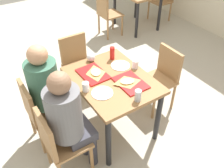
# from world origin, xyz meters

# --- Properties ---
(ground_plane) EXTENTS (10.00, 10.00, 0.02)m
(ground_plane) POSITION_xyz_m (0.00, 0.00, -0.01)
(ground_plane) COLOR #B2AD9E
(main_table) EXTENTS (1.01, 0.78, 0.76)m
(main_table) POSITION_xyz_m (0.00, 0.00, 0.65)
(main_table) COLOR olive
(main_table) RESTS_ON ground_plane
(chair_near_left) EXTENTS (0.40, 0.40, 0.85)m
(chair_near_left) POSITION_xyz_m (-0.25, -0.77, 0.49)
(chair_near_left) COLOR #9E7247
(chair_near_left) RESTS_ON ground_plane
(chair_near_right) EXTENTS (0.40, 0.40, 0.85)m
(chair_near_right) POSITION_xyz_m (0.25, -0.77, 0.49)
(chair_near_right) COLOR #9E7247
(chair_near_right) RESTS_ON ground_plane
(chair_far_side) EXTENTS (0.40, 0.40, 0.85)m
(chair_far_side) POSITION_xyz_m (0.00, 0.77, 0.49)
(chair_far_side) COLOR #9E7247
(chair_far_side) RESTS_ON ground_plane
(chair_left_end) EXTENTS (0.40, 0.40, 0.85)m
(chair_left_end) POSITION_xyz_m (-0.89, 0.00, 0.49)
(chair_left_end) COLOR #9E7247
(chair_left_end) RESTS_ON ground_plane
(person_in_red) EXTENTS (0.32, 0.42, 1.26)m
(person_in_red) POSITION_xyz_m (-0.25, -0.63, 0.74)
(person_in_red) COLOR #383842
(person_in_red) RESTS_ON ground_plane
(person_in_brown_jacket) EXTENTS (0.32, 0.42, 1.26)m
(person_in_brown_jacket) POSITION_xyz_m (0.25, -0.63, 0.74)
(person_in_brown_jacket) COLOR #383842
(person_in_brown_jacket) RESTS_ON ground_plane
(tray_red_near) EXTENTS (0.37, 0.27, 0.02)m
(tray_red_near) POSITION_xyz_m (-0.18, -0.14, 0.77)
(tray_red_near) COLOR red
(tray_red_near) RESTS_ON main_table
(tray_red_far) EXTENTS (0.36, 0.26, 0.02)m
(tray_red_far) POSITION_xyz_m (0.18, 0.12, 0.77)
(tray_red_far) COLOR red
(tray_red_far) RESTS_ON main_table
(paper_plate_center) EXTENTS (0.22, 0.22, 0.01)m
(paper_plate_center) POSITION_xyz_m (-0.15, 0.22, 0.76)
(paper_plate_center) COLOR white
(paper_plate_center) RESTS_ON main_table
(paper_plate_near_edge) EXTENTS (0.22, 0.22, 0.01)m
(paper_plate_near_edge) POSITION_xyz_m (0.15, -0.22, 0.76)
(paper_plate_near_edge) COLOR white
(paper_plate_near_edge) RESTS_ON main_table
(pizza_slice_a) EXTENTS (0.27, 0.23, 0.02)m
(pizza_slice_a) POSITION_xyz_m (-0.16, -0.11, 0.78)
(pizza_slice_a) COLOR tan
(pizza_slice_a) RESTS_ON tray_red_near
(pizza_slice_b) EXTENTS (0.22, 0.26, 0.02)m
(pizza_slice_b) POSITION_xyz_m (0.16, 0.09, 0.78)
(pizza_slice_b) COLOR tan
(pizza_slice_b) RESTS_ON tray_red_far
(plastic_cup_a) EXTENTS (0.07, 0.07, 0.10)m
(plastic_cup_a) POSITION_xyz_m (-0.03, 0.33, 0.81)
(plastic_cup_a) COLOR white
(plastic_cup_a) RESTS_ON main_table
(plastic_cup_b) EXTENTS (0.07, 0.07, 0.10)m
(plastic_cup_b) POSITION_xyz_m (0.03, -0.33, 0.81)
(plastic_cup_b) COLOR white
(plastic_cup_b) RESTS_ON main_table
(soda_can) EXTENTS (0.07, 0.07, 0.12)m
(soda_can) POSITION_xyz_m (0.43, 0.02, 0.82)
(soda_can) COLOR #B7BCC6
(soda_can) RESTS_ON main_table
(condiment_bottle) EXTENTS (0.06, 0.06, 0.16)m
(condiment_bottle) POSITION_xyz_m (-0.33, 0.22, 0.84)
(condiment_bottle) COLOR red
(condiment_bottle) RESTS_ON main_table
(foil_bundle) EXTENTS (0.10, 0.10, 0.10)m
(foil_bundle) POSITION_xyz_m (-0.43, -0.02, 0.81)
(foil_bundle) COLOR silver
(foil_bundle) RESTS_ON main_table
(background_chair_near) EXTENTS (0.40, 0.40, 0.85)m
(background_chair_near) POSITION_xyz_m (-2.12, 1.26, 0.49)
(background_chair_near) COLOR #9E7247
(background_chair_near) RESTS_ON ground_plane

